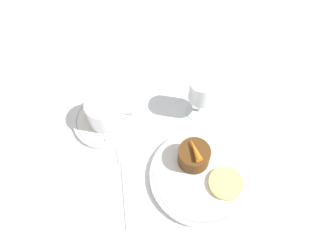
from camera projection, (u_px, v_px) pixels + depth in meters
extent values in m
plane|color=white|center=(210.00, 159.00, 0.72)|extent=(3.00, 3.00, 0.00)
cylinder|color=white|center=(201.00, 176.00, 0.70)|extent=(0.22, 0.22, 0.01)
torus|color=#999EA8|center=(202.00, 175.00, 0.69)|extent=(0.21, 0.21, 0.00)
cylinder|color=white|center=(106.00, 120.00, 0.77)|extent=(0.15, 0.15, 0.01)
torus|color=#999EA8|center=(106.00, 119.00, 0.77)|extent=(0.14, 0.14, 0.00)
cylinder|color=white|center=(104.00, 112.00, 0.74)|extent=(0.08, 0.08, 0.06)
cylinder|color=brown|center=(104.00, 111.00, 0.74)|extent=(0.07, 0.07, 0.05)
torus|color=white|center=(126.00, 112.00, 0.74)|extent=(0.03, 0.01, 0.04)
cube|color=silver|center=(119.00, 128.00, 0.75)|extent=(0.06, 0.07, 0.00)
ellipsoid|color=silver|center=(136.00, 114.00, 0.77)|extent=(0.03, 0.03, 0.00)
cylinder|color=silver|center=(199.00, 110.00, 0.79)|extent=(0.06, 0.06, 0.01)
cylinder|color=silver|center=(200.00, 104.00, 0.76)|extent=(0.01, 0.01, 0.05)
cylinder|color=silver|center=(202.00, 90.00, 0.72)|extent=(0.06, 0.06, 0.06)
cylinder|color=maroon|center=(202.00, 93.00, 0.73)|extent=(0.05, 0.05, 0.03)
cube|color=silver|center=(125.00, 194.00, 0.68)|extent=(0.04, 0.15, 0.01)
cube|color=silver|center=(122.00, 152.00, 0.73)|extent=(0.03, 0.05, 0.01)
cylinder|color=#563314|center=(194.00, 156.00, 0.69)|extent=(0.07, 0.07, 0.04)
cone|color=orange|center=(195.00, 150.00, 0.66)|extent=(0.03, 0.05, 0.01)
cylinder|color=#EFE075|center=(226.00, 183.00, 0.67)|extent=(0.07, 0.07, 0.01)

